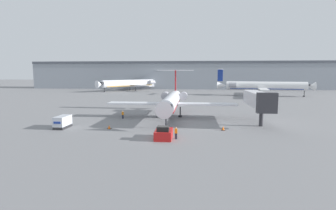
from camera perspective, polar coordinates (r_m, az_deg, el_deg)
ground_plane at (r=37.75m, az=-1.57°, el=-7.43°), size 600.00×600.00×0.00m
terminal_building at (r=156.34m, az=3.77°, el=6.52°), size 180.00×16.80×15.85m
airplane_main at (r=55.18m, az=0.79°, el=0.99°), size 27.11×27.43×10.12m
pushback_tug at (r=37.79m, az=-0.94°, el=-6.24°), size 2.40×3.93×1.99m
luggage_cart at (r=48.41m, az=-21.97°, el=-3.45°), size 1.73×3.68×2.08m
worker_near_tug at (r=37.59m, az=1.75°, el=-6.06°), size 0.40×0.24×1.75m
worker_by_wing at (r=54.82m, az=-9.82°, el=-2.06°), size 0.40×0.24×1.62m
traffic_cone_left at (r=45.45m, az=-12.70°, el=-4.72°), size 0.65×0.65×0.63m
traffic_cone_right at (r=44.28m, az=11.91°, el=-4.99°), size 0.67×0.67×0.67m
airplane_parked_far_left at (r=139.91m, az=-8.15°, el=4.69°), size 29.92×33.42×10.81m
airplane_parked_far_right at (r=113.49m, az=19.95°, el=3.93°), size 37.86×32.42×10.91m
jet_bridge at (r=51.54m, az=19.00°, el=1.13°), size 3.20×13.76×6.19m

